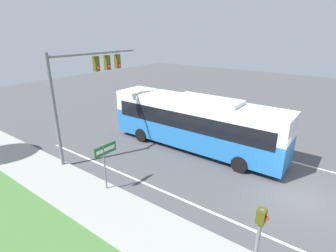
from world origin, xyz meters
name	(u,v)px	position (x,y,z in m)	size (l,w,h in m)	color
ground_plane	(299,196)	(0.00, 0.00, 0.00)	(80.00, 80.00, 0.00)	#4C4C4F
lane_divider_near	(279,241)	(-3.60, 0.00, 0.00)	(0.14, 30.00, 0.01)	silver
lane_divider_far	(312,167)	(3.60, 0.00, 0.00)	(0.14, 30.00, 0.01)	silver
bus	(195,121)	(1.63, 6.95, 1.99)	(2.59, 11.93, 3.66)	#236BB7
signal_gantry	(86,80)	(-2.84, 11.93, 4.80)	(6.46, 0.41, 6.52)	slate
pedestrian_signal	(259,234)	(-5.92, 0.22, 1.92)	(0.28, 0.34, 2.79)	slate
street_sign	(105,158)	(-5.13, 7.90, 1.80)	(1.32, 0.08, 2.51)	slate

